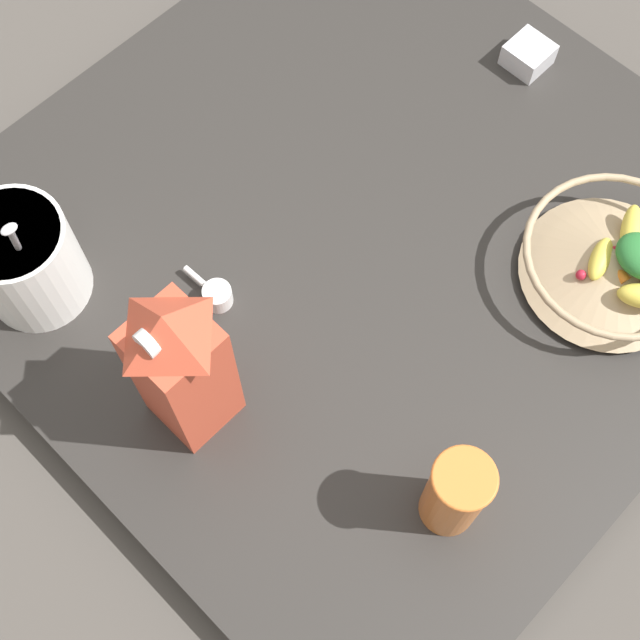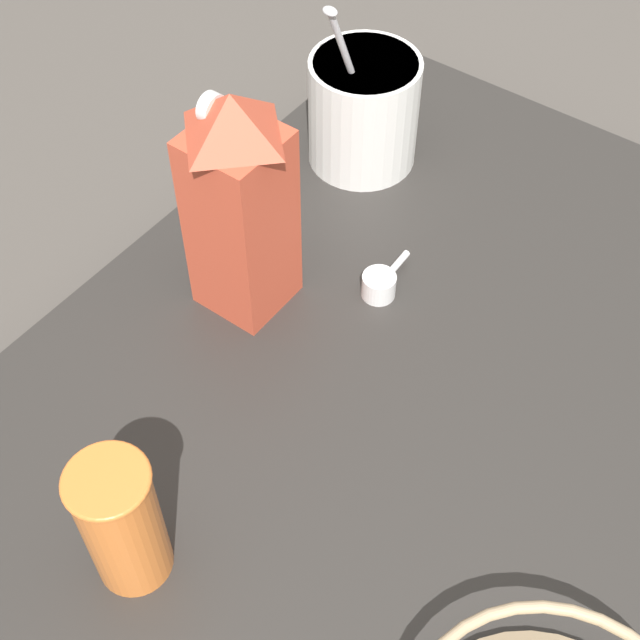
{
  "view_description": "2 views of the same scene",
  "coord_description": "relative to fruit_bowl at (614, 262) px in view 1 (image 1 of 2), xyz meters",
  "views": [
    {
      "loc": [
        0.37,
        -0.46,
        1.09
      ],
      "look_at": [
        0.07,
        -0.14,
        0.1
      ],
      "focal_mm": 50.0,
      "sensor_mm": 36.0,
      "label": 1
    },
    {
      "loc": [
        0.5,
        0.13,
        0.79
      ],
      "look_at": [
        0.06,
        -0.19,
        0.13
      ],
      "focal_mm": 50.0,
      "sensor_mm": 36.0,
      "label": 2
    }
  ],
  "objects": [
    {
      "name": "measuring_scoop",
      "position": [
        -0.34,
        -0.38,
        -0.03
      ],
      "size": [
        0.08,
        0.04,
        0.03
      ],
      "color": "white",
      "rests_on": "countertop"
    },
    {
      "name": "yogurt_tub",
      "position": [
        -0.52,
        -0.53,
        0.04
      ],
      "size": [
        0.14,
        0.13,
        0.24
      ],
      "color": "white",
      "rests_on": "countertop"
    },
    {
      "name": "ground_plane",
      "position": [
        -0.27,
        -0.18,
        -0.09
      ],
      "size": [
        6.0,
        6.0,
        0.0
      ],
      "primitive_type": "plane",
      "color": "#4C4742"
    },
    {
      "name": "countertop",
      "position": [
        -0.27,
        -0.18,
        -0.06
      ],
      "size": [
        0.95,
        0.95,
        0.05
      ],
      "color": "#2D2B28",
      "rests_on": "ground_plane"
    },
    {
      "name": "fruit_bowl",
      "position": [
        0.0,
        0.0,
        0.0
      ],
      "size": [
        0.24,
        0.24,
        0.09
      ],
      "color": "tan",
      "rests_on": "countertop"
    },
    {
      "name": "milk_carton",
      "position": [
        -0.25,
        -0.49,
        0.09
      ],
      "size": [
        0.09,
        0.09,
        0.27
      ],
      "color": "#CC4C33",
      "rests_on": "countertop"
    },
    {
      "name": "spice_jar",
      "position": [
        -0.3,
        0.2,
        -0.02
      ],
      "size": [
        0.06,
        0.06,
        0.04
      ],
      "color": "silver",
      "rests_on": "countertop"
    },
    {
      "name": "drinking_cup",
      "position": [
        0.05,
        -0.37,
        0.04
      ],
      "size": [
        0.07,
        0.07,
        0.15
      ],
      "color": "orange",
      "rests_on": "countertop"
    }
  ]
}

